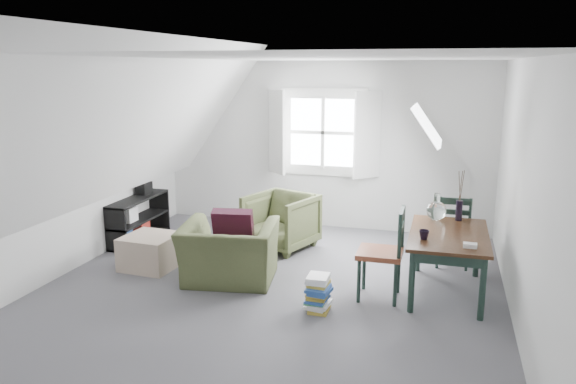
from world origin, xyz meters
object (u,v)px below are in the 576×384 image
(dining_chair_far, at_px, (454,229))
(magazine_stack, at_px, (318,293))
(armchair_near, at_px, (230,281))
(dining_chair_near, at_px, (384,252))
(media_shelf, at_px, (135,221))
(armchair_far, at_px, (281,248))
(ottoman, at_px, (151,251))
(dining_table, at_px, (449,241))

(dining_chair_far, distance_m, magazine_stack, 2.18)
(armchair_near, height_order, dining_chair_near, dining_chair_near)
(armchair_near, distance_m, media_shelf, 2.16)
(armchair_near, bearing_deg, media_shelf, -38.69)
(armchair_far, bearing_deg, dining_chair_far, 17.69)
(ottoman, relative_size, media_shelf, 0.51)
(dining_table, distance_m, dining_chair_near, 0.73)
(ottoman, xyz_separation_m, media_shelf, (-0.77, 0.92, 0.08))
(armchair_far, xyz_separation_m, dining_chair_far, (2.23, -0.09, 0.47))
(dining_chair_near, height_order, media_shelf, dining_chair_near)
(armchair_near, distance_m, armchair_far, 1.33)
(armchair_far, relative_size, magazine_stack, 2.26)
(dining_chair_near, relative_size, magazine_stack, 2.69)
(armchair_near, relative_size, media_shelf, 0.87)
(armchair_near, distance_m, dining_table, 2.49)
(ottoman, relative_size, dining_table, 0.45)
(dining_chair_near, distance_m, media_shelf, 3.77)
(dining_chair_near, bearing_deg, magazine_stack, -69.66)
(armchair_near, height_order, dining_table, dining_table)
(armchair_far, height_order, media_shelf, media_shelf)
(media_shelf, bearing_deg, magazine_stack, -25.80)
(dining_chair_near, xyz_separation_m, magazine_stack, (-0.59, -0.50, -0.33))
(ottoman, xyz_separation_m, magazine_stack, (2.25, -0.66, -0.02))
(armchair_far, bearing_deg, dining_table, -4.48)
(armchair_near, relative_size, magazine_stack, 2.85)
(armchair_far, xyz_separation_m, dining_table, (2.17, -0.98, 0.59))
(armchair_near, xyz_separation_m, magazine_stack, (1.16, -0.50, 0.18))
(armchair_near, relative_size, armchair_far, 1.26)
(dining_table, height_order, dining_chair_near, dining_chair_near)
(dining_table, distance_m, magazine_stack, 1.54)
(media_shelf, xyz_separation_m, magazine_stack, (3.02, -1.57, -0.09))
(armchair_near, xyz_separation_m, dining_table, (2.40, 0.33, 0.59))
(media_shelf, relative_size, magazine_stack, 3.28)
(media_shelf, distance_m, magazine_stack, 3.40)
(armchair_near, relative_size, dining_chair_far, 1.16)
(magazine_stack, bearing_deg, dining_table, 33.82)
(dining_table, xyz_separation_m, dining_chair_near, (-0.65, -0.32, -0.08))
(dining_chair_near, relative_size, media_shelf, 0.82)
(ottoman, xyz_separation_m, dining_chair_near, (2.84, -0.15, 0.31))
(armchair_far, height_order, dining_table, dining_table)
(armchair_far, height_order, ottoman, ottoman)
(dining_chair_near, bearing_deg, dining_table, 96.27)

